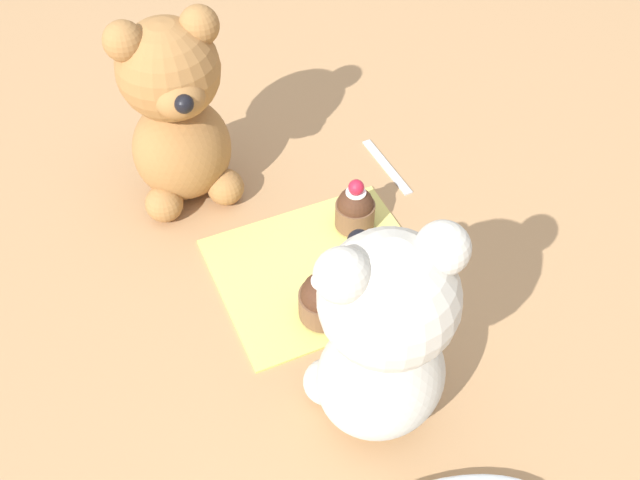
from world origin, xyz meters
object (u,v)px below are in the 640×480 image
(cupcake_near_tan_bear, at_px, (355,208))
(teddy_bear_tan, at_px, (177,114))
(teaspoon, at_px, (387,166))
(teddy_bear_cream, at_px, (383,337))
(cupcake_near_cream_bear, at_px, (324,298))

(cupcake_near_tan_bear, bearing_deg, teddy_bear_tan, -40.64)
(teaspoon, bearing_deg, teddy_bear_tan, 74.33)
(teddy_bear_cream, xyz_separation_m, teddy_bear_tan, (0.08, -0.40, -0.00))
(teddy_bear_cream, relative_size, cupcake_near_tan_bear, 3.62)
(cupcake_near_tan_bear, bearing_deg, cupcake_near_cream_bear, 50.62)
(teddy_bear_tan, bearing_deg, cupcake_near_tan_bear, -38.82)
(teddy_bear_cream, bearing_deg, teaspoon, -114.41)
(teddy_bear_tan, relative_size, teaspoon, 2.17)
(cupcake_near_cream_bear, xyz_separation_m, cupcake_near_tan_bear, (-0.09, -0.12, 0.00))
(cupcake_near_tan_bear, xyz_separation_m, teaspoon, (-0.09, -0.09, -0.03))
(cupcake_near_cream_bear, bearing_deg, teaspoon, -132.83)
(cupcake_near_tan_bear, relative_size, teaspoon, 0.61)
(cupcake_near_cream_bear, bearing_deg, teddy_bear_cream, 89.20)
(teddy_bear_tan, distance_m, cupcake_near_tan_bear, 0.25)
(teddy_bear_cream, xyz_separation_m, teaspoon, (-0.19, -0.34, -0.13))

